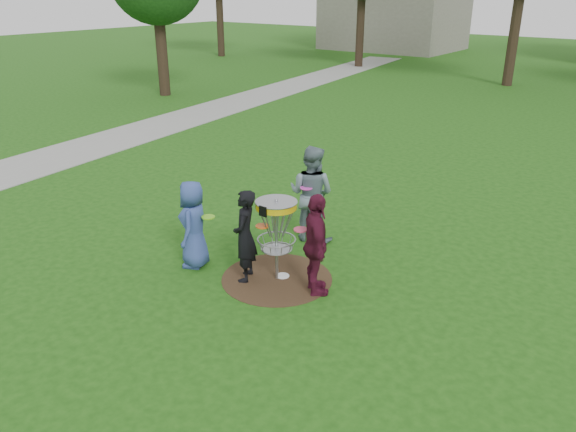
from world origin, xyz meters
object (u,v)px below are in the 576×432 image
Objects in this scene: player_grey at (311,194)px; player_blue at (194,224)px; player_black at (245,236)px; player_maroon at (316,245)px; disc_golf_basket at (276,221)px.

player_blue is at bearing 56.29° from player_grey.
player_black is at bearing 68.34° from player_blue.
player_maroon is 0.77m from disc_golf_basket.
player_black reaches higher than disc_golf_basket.
player_black is 0.85× the size of player_grey.
player_blue is 0.98× the size of player_black.
player_maroon is at bearing 1.25° from disc_golf_basket.
player_grey is at bearing -7.55° from player_maroon.
player_grey is at bearing 105.88° from disc_golf_basket.
player_maroon is 1.17× the size of disc_golf_basket.
player_maroon reaches higher than player_blue.
player_maroon is at bearing 77.31° from player_black.
player_blue is 0.93× the size of player_maroon.
player_blue is 2.26m from player_grey.
player_black is at bearing -142.80° from disc_golf_basket.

